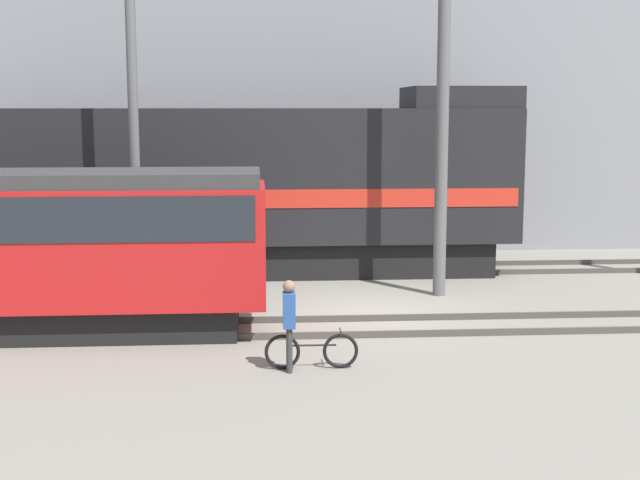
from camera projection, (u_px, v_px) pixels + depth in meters
name	position (u px, v px, depth m)	size (l,w,h in m)	color
ground_plane	(372.00, 313.00, 20.61)	(120.00, 120.00, 0.00)	gray
track_near	(381.00, 326.00, 19.12)	(60.00, 1.51, 0.14)	#47423D
track_far	(349.00, 269.00, 25.74)	(60.00, 1.51, 0.14)	#47423D
building_backdrop	(331.00, 47.00, 31.20)	(40.76, 6.00, 13.63)	gray
freight_locomotive	(223.00, 188.00, 25.13)	(16.75, 3.04, 5.29)	black
streetcar	(26.00, 243.00, 18.32)	(9.85, 2.54, 3.43)	black
bicycle	(312.00, 351.00, 16.18)	(1.71, 0.44, 0.71)	black
person	(289.00, 316.00, 15.91)	(0.22, 0.36, 1.68)	#333333
utility_pole_left	(134.00, 130.00, 21.43)	(0.25, 0.25, 8.35)	#595959
utility_pole_center	(442.00, 119.00, 21.92)	(0.31, 0.31, 8.86)	#595959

